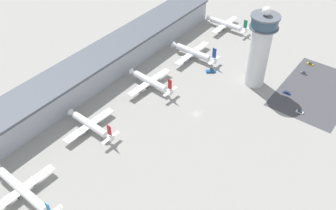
{
  "coord_description": "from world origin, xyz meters",
  "views": [
    {
      "loc": [
        -138.49,
        -83.89,
        143.3
      ],
      "look_at": [
        -9.48,
        13.43,
        6.31
      ],
      "focal_mm": 40.0,
      "sensor_mm": 36.0,
      "label": 1
    }
  ],
  "objects_px": {
    "airplane_gate_charlie": "(150,82)",
    "car_maroon_suv": "(287,93)",
    "service_truck_catering": "(258,63)",
    "car_navy_sedan": "(300,112)",
    "car_silver_sedan": "(310,64)",
    "service_truck_fuel": "(211,71)",
    "airplane_gate_delta": "(193,53)",
    "control_tower": "(260,48)",
    "airplane_gate_echo": "(226,24)",
    "airplane_gate_bravo": "(90,125)",
    "car_yellow_taxi": "(304,73)",
    "airplane_gate_alpha": "(22,190)"
  },
  "relations": [
    {
      "from": "service_truck_fuel",
      "to": "car_navy_sedan",
      "type": "distance_m",
      "value": 62.74
    },
    {
      "from": "control_tower",
      "to": "airplane_gate_echo",
      "type": "relative_size",
      "value": 1.51
    },
    {
      "from": "airplane_gate_bravo",
      "to": "car_yellow_taxi",
      "type": "bearing_deg",
      "value": -30.96
    },
    {
      "from": "airplane_gate_delta",
      "to": "service_truck_fuel",
      "type": "relative_size",
      "value": 5.93
    },
    {
      "from": "airplane_gate_alpha",
      "to": "airplane_gate_charlie",
      "type": "height_order",
      "value": "airplane_gate_charlie"
    },
    {
      "from": "airplane_gate_charlie",
      "to": "car_silver_sedan",
      "type": "distance_m",
      "value": 110.54
    },
    {
      "from": "airplane_gate_delta",
      "to": "airplane_gate_echo",
      "type": "xyz_separation_m",
      "value": [
        49.11,
        2.74,
        -0.16
      ]
    },
    {
      "from": "car_navy_sedan",
      "to": "car_maroon_suv",
      "type": "bearing_deg",
      "value": 47.31
    },
    {
      "from": "car_navy_sedan",
      "to": "airplane_gate_delta",
      "type": "bearing_deg",
      "value": 82.8
    },
    {
      "from": "car_yellow_taxi",
      "to": "airplane_gate_echo",
      "type": "bearing_deg",
      "value": 73.79
    },
    {
      "from": "airplane_gate_delta",
      "to": "car_yellow_taxi",
      "type": "xyz_separation_m",
      "value": [
        28.32,
        -68.75,
        -3.9
      ]
    },
    {
      "from": "car_yellow_taxi",
      "to": "car_navy_sedan",
      "type": "height_order",
      "value": "car_yellow_taxi"
    },
    {
      "from": "airplane_gate_bravo",
      "to": "service_truck_fuel",
      "type": "distance_m",
      "value": 89.66
    },
    {
      "from": "airplane_gate_delta",
      "to": "car_maroon_suv",
      "type": "relative_size",
      "value": 7.83
    },
    {
      "from": "service_truck_fuel",
      "to": "car_navy_sedan",
      "type": "bearing_deg",
      "value": -93.16
    },
    {
      "from": "airplane_gate_delta",
      "to": "car_navy_sedan",
      "type": "height_order",
      "value": "airplane_gate_delta"
    },
    {
      "from": "airplane_gate_delta",
      "to": "car_silver_sedan",
      "type": "distance_m",
      "value": 79.7
    },
    {
      "from": "service_truck_fuel",
      "to": "car_navy_sedan",
      "type": "relative_size",
      "value": 1.38
    },
    {
      "from": "airplane_gate_alpha",
      "to": "airplane_gate_bravo",
      "type": "bearing_deg",
      "value": 8.51
    },
    {
      "from": "airplane_gate_bravo",
      "to": "airplane_gate_delta",
      "type": "height_order",
      "value": "airplane_gate_delta"
    },
    {
      "from": "airplane_gate_echo",
      "to": "car_navy_sedan",
      "type": "xyz_separation_m",
      "value": [
        -59.41,
        -84.29,
        -3.8
      ]
    },
    {
      "from": "control_tower",
      "to": "car_maroon_suv",
      "type": "xyz_separation_m",
      "value": [
        2.62,
        -21.15,
        -25.62
      ]
    },
    {
      "from": "service_truck_fuel",
      "to": "car_maroon_suv",
      "type": "relative_size",
      "value": 1.32
    },
    {
      "from": "service_truck_catering",
      "to": "airplane_gate_alpha",
      "type": "bearing_deg",
      "value": 167.36
    },
    {
      "from": "control_tower",
      "to": "airplane_gate_delta",
      "type": "height_order",
      "value": "control_tower"
    },
    {
      "from": "airplane_gate_delta",
      "to": "car_maroon_suv",
      "type": "height_order",
      "value": "airplane_gate_delta"
    },
    {
      "from": "airplane_gate_alpha",
      "to": "airplane_gate_bravo",
      "type": "relative_size",
      "value": 1.29
    },
    {
      "from": "airplane_gate_charlie",
      "to": "car_maroon_suv",
      "type": "bearing_deg",
      "value": -57.1
    },
    {
      "from": "airplane_gate_delta",
      "to": "car_navy_sedan",
      "type": "distance_m",
      "value": 82.3
    },
    {
      "from": "car_silver_sedan",
      "to": "car_navy_sedan",
      "type": "distance_m",
      "value": 53.26
    },
    {
      "from": "airplane_gate_echo",
      "to": "car_navy_sedan",
      "type": "relative_size",
      "value": 7.9
    },
    {
      "from": "airplane_gate_bravo",
      "to": "car_maroon_suv",
      "type": "distance_m",
      "value": 119.86
    },
    {
      "from": "airplane_gate_delta",
      "to": "airplane_gate_echo",
      "type": "height_order",
      "value": "airplane_gate_delta"
    },
    {
      "from": "control_tower",
      "to": "car_maroon_suv",
      "type": "distance_m",
      "value": 33.33
    },
    {
      "from": "airplane_gate_alpha",
      "to": "service_truck_catering",
      "type": "relative_size",
      "value": 5.06
    },
    {
      "from": "airplane_gate_echo",
      "to": "car_silver_sedan",
      "type": "bearing_deg",
      "value": -96.34
    },
    {
      "from": "airplane_gate_echo",
      "to": "airplane_gate_alpha",
      "type": "bearing_deg",
      "value": -178.26
    },
    {
      "from": "service_truck_catering",
      "to": "service_truck_fuel",
      "type": "bearing_deg",
      "value": 142.76
    },
    {
      "from": "car_maroon_suv",
      "to": "airplane_gate_echo",
      "type": "bearing_deg",
      "value": 56.42
    },
    {
      "from": "service_truck_fuel",
      "to": "airplane_gate_charlie",
      "type": "bearing_deg",
      "value": 149.94
    },
    {
      "from": "car_silver_sedan",
      "to": "car_maroon_suv",
      "type": "xyz_separation_m",
      "value": [
        -39.26,
        -0.15,
        0.04
      ]
    },
    {
      "from": "service_truck_catering",
      "to": "control_tower",
      "type": "bearing_deg",
      "value": -160.27
    },
    {
      "from": "car_silver_sedan",
      "to": "car_navy_sedan",
      "type": "height_order",
      "value": "car_silver_sedan"
    },
    {
      "from": "service_truck_catering",
      "to": "car_navy_sedan",
      "type": "distance_m",
      "value": 51.97
    },
    {
      "from": "airplane_gate_bravo",
      "to": "car_yellow_taxi",
      "type": "relative_size",
      "value": 7.92
    },
    {
      "from": "control_tower",
      "to": "car_maroon_suv",
      "type": "relative_size",
      "value": 11.43
    },
    {
      "from": "car_silver_sedan",
      "to": "car_maroon_suv",
      "type": "bearing_deg",
      "value": -179.79
    },
    {
      "from": "airplane_gate_charlie",
      "to": "service_truck_fuel",
      "type": "height_order",
      "value": "airplane_gate_charlie"
    },
    {
      "from": "airplane_gate_charlie",
      "to": "car_navy_sedan",
      "type": "height_order",
      "value": "airplane_gate_charlie"
    },
    {
      "from": "control_tower",
      "to": "car_navy_sedan",
      "type": "xyz_separation_m",
      "value": [
        -9.65,
        -34.47,
        -25.69
      ]
    }
  ]
}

